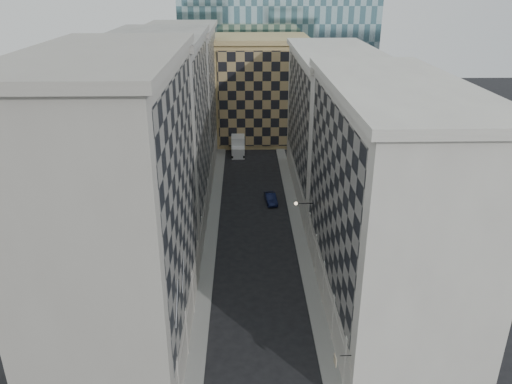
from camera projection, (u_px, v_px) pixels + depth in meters
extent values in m
cube|color=gray|center=(212.00, 230.00, 60.54)|extent=(1.50, 100.00, 0.15)
cube|color=gray|center=(298.00, 229.00, 60.79)|extent=(1.50, 100.00, 0.15)
cube|color=#9C968D|center=(119.00, 213.00, 38.45)|extent=(10.00, 22.00, 23.00)
cube|color=gray|center=(181.00, 194.00, 37.97)|extent=(0.25, 19.36, 18.00)
cube|color=#9C968D|center=(188.00, 317.00, 42.45)|extent=(0.45, 21.12, 3.20)
cube|color=#9C968D|center=(100.00, 55.00, 33.79)|extent=(10.80, 22.80, 0.70)
cylinder|color=#9C968D|center=(173.00, 384.00, 34.63)|extent=(0.90, 0.90, 4.40)
cylinder|color=#9C968D|center=(182.00, 332.00, 39.69)|extent=(0.90, 0.90, 4.40)
cylinder|color=#9C968D|center=(189.00, 292.00, 44.74)|extent=(0.90, 0.90, 4.40)
cylinder|color=#9C968D|center=(194.00, 261.00, 49.80)|extent=(0.90, 0.90, 4.40)
cube|color=gray|center=(161.00, 136.00, 58.87)|extent=(10.00, 22.00, 22.00)
cube|color=gray|center=(202.00, 124.00, 58.39)|extent=(0.25, 19.36, 17.00)
cube|color=gray|center=(205.00, 208.00, 62.68)|extent=(0.45, 21.12, 3.20)
cube|color=gray|center=(154.00, 36.00, 54.41)|extent=(10.80, 22.80, 0.70)
cylinder|color=gray|center=(199.00, 235.00, 54.85)|extent=(0.90, 0.90, 4.40)
cylinder|color=gray|center=(202.00, 213.00, 59.91)|extent=(0.90, 0.90, 4.40)
cylinder|color=gray|center=(205.00, 195.00, 64.96)|extent=(0.90, 0.90, 4.40)
cylinder|color=gray|center=(208.00, 179.00, 70.02)|extent=(0.90, 0.90, 4.40)
cube|color=#9C968D|center=(182.00, 99.00, 79.29)|extent=(10.00, 22.00, 21.00)
cube|color=gray|center=(213.00, 90.00, 78.81)|extent=(0.25, 19.36, 16.00)
cube|color=#9C968D|center=(214.00, 152.00, 82.90)|extent=(0.45, 21.12, 3.20)
cube|color=#9C968D|center=(178.00, 28.00, 75.02)|extent=(10.80, 22.80, 0.70)
cylinder|color=#9C968D|center=(210.00, 166.00, 75.08)|extent=(0.90, 0.90, 4.40)
cylinder|color=#9C968D|center=(212.00, 154.00, 80.13)|extent=(0.90, 0.90, 4.40)
cylinder|color=#9C968D|center=(214.00, 144.00, 85.19)|extent=(0.90, 0.90, 4.40)
cylinder|color=#9C968D|center=(216.00, 135.00, 90.24)|extent=(0.90, 0.90, 4.40)
cube|color=beige|center=(386.00, 206.00, 43.24)|extent=(10.00, 26.00, 20.00)
cube|color=gray|center=(331.00, 190.00, 42.53)|extent=(0.25, 22.88, 15.00)
cube|color=beige|center=(325.00, 288.00, 46.43)|extent=(0.45, 24.96, 3.20)
cube|color=beige|center=(399.00, 86.00, 39.17)|extent=(10.80, 26.80, 0.70)
cylinder|color=beige|center=(350.00, 362.00, 36.63)|extent=(0.90, 0.90, 4.40)
cylinder|color=beige|center=(337.00, 318.00, 41.41)|extent=(0.90, 0.90, 4.40)
cylinder|color=beige|center=(327.00, 283.00, 46.19)|extent=(0.90, 0.90, 4.40)
cylinder|color=beige|center=(319.00, 254.00, 50.97)|extent=(0.90, 0.90, 4.40)
cylinder|color=beige|center=(313.00, 231.00, 55.75)|extent=(0.90, 0.90, 4.40)
cube|color=beige|center=(333.00, 127.00, 68.26)|extent=(10.00, 28.00, 19.00)
cube|color=gray|center=(298.00, 116.00, 67.55)|extent=(0.25, 24.64, 14.00)
cube|color=beige|center=(296.00, 180.00, 71.25)|extent=(0.45, 26.88, 3.20)
cube|color=beige|center=(338.00, 53.00, 64.38)|extent=(10.80, 28.80, 0.70)
cube|color=tan|center=(261.00, 91.00, 92.14)|extent=(16.00, 14.00, 18.00)
cube|color=tan|center=(262.00, 100.00, 85.61)|extent=(15.20, 0.25, 16.50)
cube|color=tan|center=(261.00, 39.00, 88.44)|extent=(16.80, 14.80, 0.80)
cube|color=#292520|center=(249.00, 53.00, 102.99)|extent=(6.00, 6.00, 28.00)
cylinder|color=gray|center=(177.00, 304.00, 33.51)|extent=(0.10, 2.33, 2.33)
cylinder|color=gray|center=(183.00, 272.00, 37.19)|extent=(0.10, 2.33, 2.33)
cylinder|color=black|center=(304.00, 203.00, 52.87)|extent=(1.80, 0.08, 0.08)
sphere|color=#FFE5B2|center=(296.00, 203.00, 52.84)|extent=(0.36, 0.36, 0.36)
cube|color=white|center=(238.00, 152.00, 85.01)|extent=(2.21, 2.41, 1.80)
cube|color=white|center=(238.00, 144.00, 87.14)|extent=(2.32, 3.61, 3.09)
cylinder|color=black|center=(232.00, 156.00, 84.43)|extent=(0.31, 0.90, 0.90)
cylinder|color=black|center=(244.00, 156.00, 84.49)|extent=(0.31, 0.90, 0.90)
cylinder|color=black|center=(232.00, 148.00, 88.64)|extent=(0.31, 0.90, 0.90)
cylinder|color=black|center=(244.00, 148.00, 88.71)|extent=(0.31, 0.90, 0.90)
imported|color=#0F1537|center=(271.00, 198.00, 67.76)|extent=(1.78, 4.04, 1.29)
cylinder|color=black|center=(346.00, 356.00, 34.36)|extent=(0.80, 0.09, 0.06)
cube|color=#BCAA8A|center=(335.00, 360.00, 34.50)|extent=(0.08, 0.70, 0.69)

